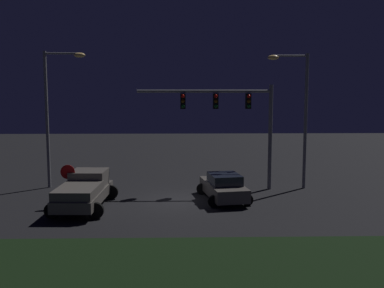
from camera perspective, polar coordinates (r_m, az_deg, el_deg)
name	(u,v)px	position (r m, az deg, el deg)	size (l,w,h in m)	color
ground_plane	(176,200)	(24.82, -2.08, -7.31)	(80.00, 80.00, 0.00)	black
grass_median	(173,267)	(15.66, -2.51, -15.70)	(21.41, 5.78, 0.10)	black
pickup_truck	(85,189)	(23.73, -13.82, -5.68)	(2.98, 5.46, 1.80)	#514C47
car_sedan	(224,187)	(24.74, 4.15, -5.61)	(2.95, 4.64, 1.51)	#514C47
traffic_signal_gantry	(231,111)	(26.93, 5.13, 4.32)	(8.32, 0.56, 6.50)	slate
street_lamp_left	(54,103)	(28.71, -17.52, 5.10)	(2.60, 0.44, 8.57)	slate
street_lamp_right	(298,105)	(27.93, 13.68, 4.99)	(2.55, 0.44, 8.40)	slate
stop_sign	(68,177)	(24.07, -15.89, -4.20)	(0.76, 0.08, 2.23)	slate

